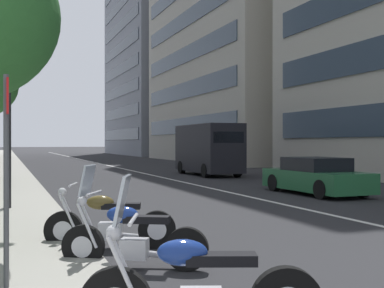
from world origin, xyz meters
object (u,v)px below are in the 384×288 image
motorcycle_far_end_row (131,238)px  parking_sign_by_curb (7,159)px  car_far_down_avenue (316,177)px  delivery_van_ahead (208,148)px  street_lamp_with_banners (19,2)px  motorcycle_by_sign_pole (109,224)px

motorcycle_far_end_row → parking_sign_by_curb: 2.20m
motorcycle_far_end_row → car_far_down_avenue: motorcycle_far_end_row is taller
car_far_down_avenue → delivery_van_ahead: size_ratio=0.79×
delivery_van_ahead → street_lamp_with_banners: bearing=140.2°
parking_sign_by_curb → car_far_down_avenue: bearing=-49.5°
motorcycle_far_end_row → street_lamp_with_banners: (6.38, 1.33, 4.88)m
motorcycle_by_sign_pole → parking_sign_by_curb: (-2.31, 1.62, 1.18)m
motorcycle_by_sign_pole → delivery_van_ahead: size_ratio=0.38×
parking_sign_by_curb → motorcycle_far_end_row: bearing=-62.0°
parking_sign_by_curb → street_lamp_with_banners: bearing=-2.5°
car_far_down_avenue → street_lamp_with_banners: size_ratio=0.49×
car_far_down_avenue → delivery_van_ahead: 10.55m
motorcycle_far_end_row → car_far_down_avenue: 11.37m
delivery_van_ahead → parking_sign_by_curb: (-19.07, 10.36, 0.14)m
street_lamp_with_banners → delivery_van_ahead: bearing=-40.4°
motorcycle_by_sign_pole → car_far_down_avenue: size_ratio=0.49×
car_far_down_avenue → parking_sign_by_curb: size_ratio=1.81×
car_far_down_avenue → motorcycle_by_sign_pole: bearing=125.9°
motorcycle_far_end_row → parking_sign_by_curb: size_ratio=0.79×
motorcycle_far_end_row → motorcycle_by_sign_pole: 1.44m
car_far_down_avenue → street_lamp_with_banners: street_lamp_with_banners is taller
motorcycle_by_sign_pole → car_far_down_avenue: car_far_down_avenue is taller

